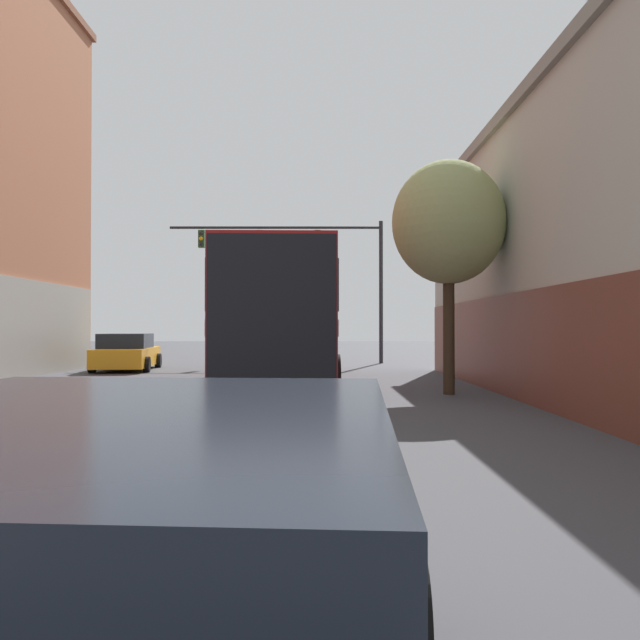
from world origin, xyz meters
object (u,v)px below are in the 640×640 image
Objects in this scene: traffic_signal_gantry at (307,256)px; street_tree_near at (447,223)px; bus at (280,316)px; parked_car_left_near at (125,353)px.

traffic_signal_gantry reaches higher than street_tree_near.
parked_car_left_near is (-6.27, 5.66, -1.31)m from bus.
traffic_signal_gantry reaches higher than parked_car_left_near.
street_tree_near is (3.63, -13.37, -0.76)m from traffic_signal_gantry.
traffic_signal_gantry is 1.72× the size of street_tree_near.
street_tree_near is (4.24, -3.07, 2.18)m from bus.
bus is at bearing -93.37° from traffic_signal_gantry.
parked_car_left_near is 9.33m from traffic_signal_gantry.
traffic_signal_gantry is (0.61, 10.30, 2.94)m from bus.
bus is at bearing -138.36° from parked_car_left_near.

